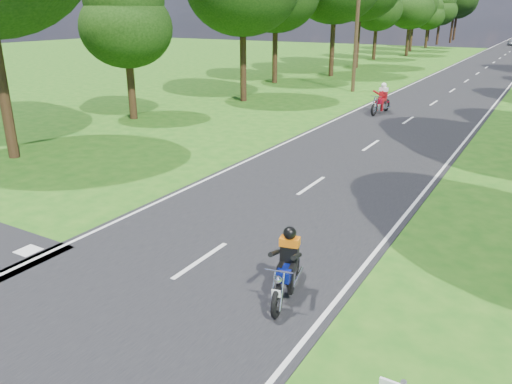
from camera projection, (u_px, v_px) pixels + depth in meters
The scene contains 6 objects.
ground at pixel (139, 302), 9.74m from camera, with size 160.00×160.00×0.00m, color #205A14.
main_road at pixel (486, 67), 50.16m from camera, with size 7.00×140.00×0.02m, color black.
road_markings at pixel (482, 69), 48.70m from camera, with size 7.40×140.00×0.01m.
telegraph_pole at pixel (356, 31), 33.86m from camera, with size 1.20×0.26×8.00m.
rider_near_blue at pixel (287, 264), 9.67m from camera, with size 0.57×1.72×1.43m, color navy, non-canonical shape.
rider_far_red at pixel (381, 98), 27.33m from camera, with size 0.67×2.00×1.67m, color maroon, non-canonical shape.
Camera 1 is at (6.26, -6.08, 5.36)m, focal length 35.00 mm.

